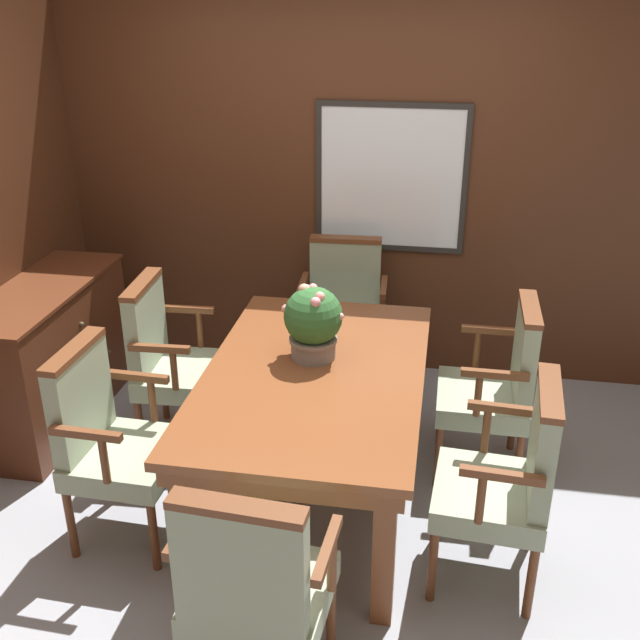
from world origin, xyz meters
TOP-DOWN VIEW (x-y plane):
  - ground_plane at (0.00, 0.00)m, footprint 14.00×14.00m
  - wall_back at (0.00, 1.66)m, footprint 7.20×0.08m
  - dining_table at (0.09, 0.10)m, footprint 1.05×1.71m
  - chair_right_near at (1.00, -0.31)m, footprint 0.50×0.57m
  - chair_head_far at (0.06, 1.32)m, footprint 0.56×0.49m
  - chair_right_far at (0.99, 0.51)m, footprint 0.47×0.55m
  - chair_left_far at (-0.81, 0.50)m, footprint 0.49×0.56m
  - chair_head_near at (0.09, -1.11)m, footprint 0.57×0.50m
  - chair_left_near at (-0.80, -0.31)m, footprint 0.49×0.56m
  - potted_plant at (0.06, 0.24)m, footprint 0.31×0.29m
  - sideboard_cabinet at (-1.60, 0.59)m, footprint 0.48×1.27m

SIDE VIEW (x-z plane):
  - ground_plane at x=0.00m, z-range 0.00..0.00m
  - sideboard_cabinet at x=-1.60m, z-range 0.00..0.86m
  - chair_right_near at x=1.00m, z-range 0.05..1.04m
  - chair_head_far at x=0.06m, z-range 0.05..1.04m
  - chair_right_far at x=0.99m, z-range 0.05..1.04m
  - chair_left_far at x=-0.81m, z-range 0.05..1.04m
  - chair_head_near at x=0.09m, z-range 0.05..1.04m
  - chair_left_near at x=-0.80m, z-range 0.05..1.04m
  - dining_table at x=0.09m, z-range 0.28..1.03m
  - potted_plant at x=0.06m, z-range 0.75..1.13m
  - wall_back at x=0.00m, z-range 0.00..2.45m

